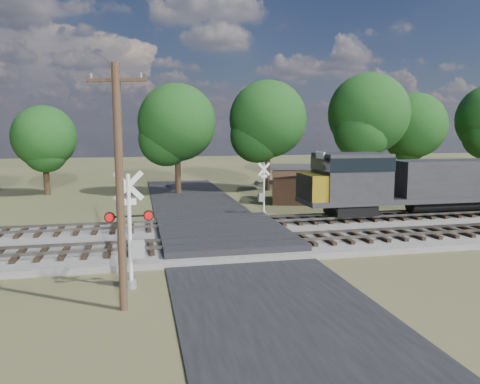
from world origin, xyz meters
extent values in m
plane|color=#3B4525|center=(0.00, 0.00, 0.00)|extent=(160.00, 160.00, 0.00)
cube|color=gray|center=(10.00, 0.50, 0.15)|extent=(140.00, 10.00, 0.30)
cube|color=black|center=(0.00, 0.00, 0.04)|extent=(7.00, 60.00, 0.08)
cube|color=#262628|center=(0.00, 0.50, 0.32)|extent=(7.00, 9.00, 0.62)
cube|color=black|center=(2.00, -2.00, 0.39)|extent=(44.00, 2.60, 0.18)
cube|color=#5A564D|center=(10.00, -2.72, 0.55)|extent=(140.00, 0.08, 0.15)
cube|color=#5A564D|center=(10.00, -1.28, 0.55)|extent=(140.00, 0.08, 0.15)
cube|color=black|center=(2.00, 3.00, 0.39)|extent=(44.00, 2.60, 0.18)
cube|color=#5A564D|center=(10.00, 2.28, 0.55)|extent=(140.00, 0.08, 0.15)
cube|color=#5A564D|center=(10.00, 3.72, 0.55)|extent=(140.00, 0.08, 0.15)
cylinder|color=silver|center=(-4.90, -6.66, 2.22)|extent=(0.16, 0.16, 4.43)
cylinder|color=gray|center=(-4.90, -6.66, 0.17)|extent=(0.40, 0.40, 0.33)
cube|color=silver|center=(-4.90, -6.66, 3.99)|extent=(1.16, 0.11, 1.16)
cube|color=silver|center=(-4.90, -6.66, 3.99)|extent=(1.16, 0.11, 1.16)
cube|color=silver|center=(-4.90, -6.66, 3.38)|extent=(0.56, 0.06, 0.24)
cube|color=black|center=(-4.90, -6.66, 2.83)|extent=(1.77, 0.16, 0.07)
cylinder|color=red|center=(-5.62, -6.70, 2.83)|extent=(0.40, 0.13, 0.40)
cylinder|color=red|center=(-4.18, -6.63, 2.83)|extent=(0.40, 0.13, 0.40)
cube|color=gray|center=(-4.63, -6.65, 1.55)|extent=(0.52, 0.36, 0.72)
cylinder|color=silver|center=(4.19, 7.25, 1.82)|extent=(0.13, 0.13, 3.64)
cylinder|color=gray|center=(4.19, 7.25, 0.14)|extent=(0.33, 0.33, 0.27)
cube|color=silver|center=(4.19, 7.25, 3.28)|extent=(0.94, 0.22, 0.95)
cube|color=silver|center=(4.19, 7.25, 3.28)|extent=(0.94, 0.22, 0.95)
cube|color=silver|center=(4.19, 7.25, 2.78)|extent=(0.45, 0.12, 0.20)
cube|color=black|center=(4.19, 7.25, 2.32)|extent=(1.44, 0.34, 0.05)
cylinder|color=red|center=(4.76, 7.37, 2.32)|extent=(0.34, 0.15, 0.33)
cylinder|color=red|center=(3.61, 7.13, 2.32)|extent=(0.34, 0.15, 0.33)
cube|color=gray|center=(3.96, 7.21, 1.27)|extent=(0.46, 0.35, 0.59)
cylinder|color=#3A2B1A|center=(-5.13, -8.84, 4.10)|extent=(0.27, 0.27, 8.21)
cube|color=#3A2B1A|center=(-5.13, -8.84, 7.66)|extent=(1.94, 0.72, 0.11)
cube|color=#482C1F|center=(8.47, 12.40, 1.43)|extent=(5.07, 5.07, 2.87)
cube|color=#2F2F32|center=(8.47, 12.40, 2.97)|extent=(5.57, 5.57, 0.20)
cylinder|color=black|center=(-12.88, 21.49, 2.06)|extent=(0.56, 0.56, 4.13)
sphere|color=#153D13|center=(-12.88, 21.49, 5.37)|extent=(5.78, 5.78, 5.78)
cylinder|color=black|center=(-0.86, 19.55, 2.58)|extent=(0.56, 0.56, 5.16)
sphere|color=#153D13|center=(-0.86, 19.55, 6.70)|extent=(7.22, 7.22, 7.22)
cylinder|color=black|center=(8.09, 20.23, 2.72)|extent=(0.56, 0.56, 5.43)
sphere|color=#153D13|center=(8.09, 20.23, 7.06)|extent=(7.61, 7.61, 7.61)
cylinder|color=black|center=(18.57, 19.74, 2.94)|extent=(0.56, 0.56, 5.88)
sphere|color=#153D13|center=(18.57, 19.74, 7.65)|extent=(8.23, 8.23, 8.23)
cylinder|color=black|center=(24.63, 21.05, 2.49)|extent=(0.56, 0.56, 4.99)
sphere|color=#153D13|center=(24.63, 21.05, 6.48)|extent=(6.98, 6.98, 6.98)
camera|label=1|loc=(-4.52, -24.57, 6.11)|focal=35.00mm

